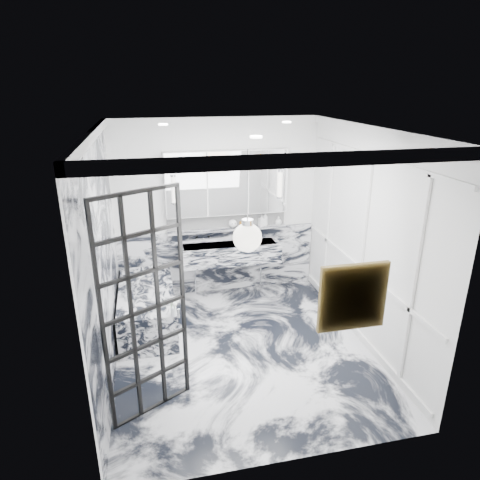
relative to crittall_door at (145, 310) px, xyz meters
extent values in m
plane|color=silver|center=(1.16, 0.84, -1.18)|extent=(3.60, 3.60, 0.00)
plane|color=white|center=(1.16, 0.84, 1.62)|extent=(3.60, 3.60, 0.00)
plane|color=white|center=(1.16, 2.64, 0.22)|extent=(3.60, 0.00, 3.60)
plane|color=white|center=(1.16, -0.96, 0.22)|extent=(3.60, 0.00, 3.60)
plane|color=white|center=(-0.44, 0.84, 0.22)|extent=(0.00, 3.60, 3.60)
plane|color=white|center=(2.76, 0.84, 0.22)|extent=(0.00, 3.60, 3.60)
cube|color=silver|center=(1.16, 2.61, -0.66)|extent=(3.18, 0.05, 1.05)
cube|color=silver|center=(-0.43, 0.84, 0.16)|extent=(0.02, 3.56, 2.68)
cube|color=white|center=(2.74, 0.84, 0.12)|extent=(0.03, 3.40, 2.30)
imported|color=#8C5919|center=(1.92, 2.55, 0.02)|extent=(0.10, 0.10, 0.22)
imported|color=#4C4C51|center=(1.86, 2.55, 0.00)|extent=(0.11, 0.11, 0.19)
imported|color=silver|center=(2.15, 2.55, -0.02)|extent=(0.14, 0.14, 0.14)
sphere|color=white|center=(1.39, 2.55, -0.02)|extent=(0.13, 0.13, 0.13)
cylinder|color=#8C5919|center=(1.52, 2.55, -0.04)|extent=(0.04, 0.04, 0.10)
cylinder|color=silver|center=(0.31, 0.93, -0.57)|extent=(0.07, 0.07, 0.12)
cube|color=#B96A12|center=(1.70, -0.92, 0.43)|extent=(0.49, 0.05, 0.49)
sphere|color=white|center=(0.95, -0.30, 0.79)|extent=(0.26, 0.26, 0.26)
cube|color=silver|center=(1.31, 2.39, -0.45)|extent=(1.60, 0.45, 0.30)
cube|color=silver|center=(1.31, 2.56, -0.11)|extent=(1.90, 0.14, 0.04)
cube|color=white|center=(1.31, 2.62, 0.02)|extent=(1.90, 0.03, 0.23)
cube|color=white|center=(1.31, 2.56, 0.64)|extent=(1.90, 0.16, 1.00)
cylinder|color=white|center=(0.49, 2.47, 0.60)|extent=(0.07, 0.07, 0.40)
cylinder|color=white|center=(2.13, 2.47, 0.60)|extent=(0.07, 0.07, 0.40)
cube|color=silver|center=(-0.02, 1.73, -0.91)|extent=(0.75, 1.65, 0.55)
camera|label=1|loc=(0.12, -3.78, 2.08)|focal=32.00mm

